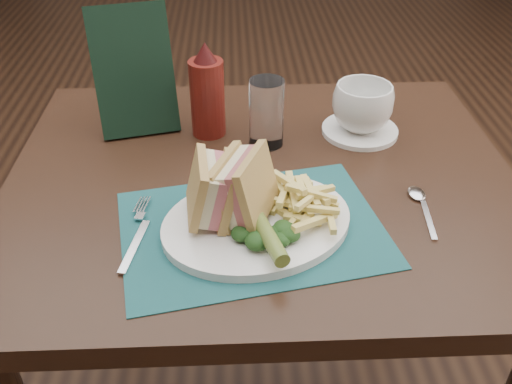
% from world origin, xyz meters
% --- Properties ---
extents(floor, '(7.00, 7.00, 0.00)m').
position_xyz_m(floor, '(0.00, 0.00, 0.00)').
color(floor, black).
rests_on(floor, ground).
extents(table_main, '(0.90, 0.75, 0.75)m').
position_xyz_m(table_main, '(0.00, -0.50, 0.38)').
color(table_main, black).
rests_on(table_main, ground).
extents(placemat, '(0.45, 0.36, 0.00)m').
position_xyz_m(placemat, '(-0.02, -0.65, 0.75)').
color(placemat, '#184D4F').
rests_on(placemat, table_main).
extents(plate, '(0.37, 0.33, 0.01)m').
position_xyz_m(plate, '(-0.02, -0.65, 0.76)').
color(plate, white).
rests_on(plate, placemat).
extents(sandwich_half_a, '(0.09, 0.11, 0.10)m').
position_xyz_m(sandwich_half_a, '(-0.11, -0.64, 0.82)').
color(sandwich_half_a, tan).
rests_on(sandwich_half_a, plate).
extents(sandwich_half_b, '(0.11, 0.13, 0.11)m').
position_xyz_m(sandwich_half_b, '(-0.05, -0.63, 0.82)').
color(sandwich_half_b, tan).
rests_on(sandwich_half_b, plate).
extents(kale_garnish, '(0.11, 0.08, 0.03)m').
position_xyz_m(kale_garnish, '(-0.01, -0.70, 0.78)').
color(kale_garnish, '#153312').
rests_on(kale_garnish, plate).
extents(pickle_spear, '(0.05, 0.12, 0.03)m').
position_xyz_m(pickle_spear, '(-0.00, -0.72, 0.79)').
color(pickle_spear, '#5A712B').
rests_on(pickle_spear, plate).
extents(fries_pile, '(0.18, 0.20, 0.05)m').
position_xyz_m(fries_pile, '(0.06, -0.64, 0.79)').
color(fries_pile, '#EDDA76').
rests_on(fries_pile, plate).
extents(fork, '(0.06, 0.17, 0.01)m').
position_xyz_m(fork, '(-0.20, -0.66, 0.76)').
color(fork, silver).
rests_on(fork, placemat).
extents(spoon, '(0.05, 0.15, 0.01)m').
position_xyz_m(spoon, '(0.26, -0.62, 0.76)').
color(spoon, silver).
rests_on(spoon, table_main).
extents(saucer, '(0.16, 0.16, 0.01)m').
position_xyz_m(saucer, '(0.20, -0.36, 0.76)').
color(saucer, white).
rests_on(saucer, table_main).
extents(coffee_cup, '(0.14, 0.14, 0.09)m').
position_xyz_m(coffee_cup, '(0.20, -0.36, 0.81)').
color(coffee_cup, white).
rests_on(coffee_cup, saucer).
extents(drinking_glass, '(0.08, 0.08, 0.13)m').
position_xyz_m(drinking_glass, '(0.01, -0.39, 0.81)').
color(drinking_glass, white).
rests_on(drinking_glass, table_main).
extents(ketchup_bottle, '(0.07, 0.07, 0.19)m').
position_xyz_m(ketchup_bottle, '(-0.10, -0.34, 0.84)').
color(ketchup_bottle, '#57140E').
rests_on(ketchup_bottle, table_main).
extents(check_presenter, '(0.17, 0.12, 0.24)m').
position_xyz_m(check_presenter, '(-0.24, -0.31, 0.87)').
color(check_presenter, black).
rests_on(check_presenter, table_main).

